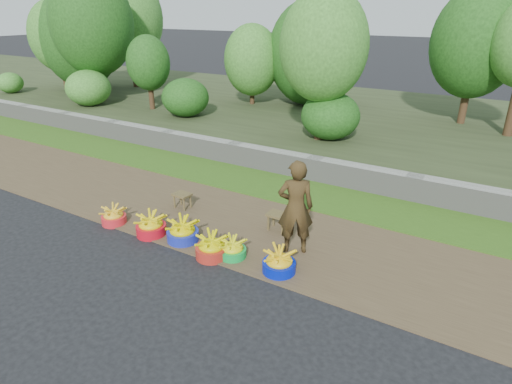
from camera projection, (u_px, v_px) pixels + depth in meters
The scene contains 15 objects.
ground_plane at pixel (209, 262), 6.80m from camera, with size 120.00×120.00×0.00m, color black.
dirt_shoulder at pixel (251, 229), 7.78m from camera, with size 80.00×2.50×0.02m, color #4E3F29.
grass_verge at pixel (299, 191), 9.34m from camera, with size 80.00×1.50×0.04m, color #355E18.
retaining_wall at pixel (315, 169), 9.91m from camera, with size 80.00×0.35×0.55m, color gray.
earth_bank at pixel (376, 124), 13.78m from camera, with size 80.00×10.00×0.50m, color #333F21.
vegetation at pixel (281, 46), 13.69m from camera, with size 31.08×7.67×4.55m.
basin_a at pixel (114, 216), 7.95m from camera, with size 0.45×0.45×0.34m.
basin_b at pixel (151, 226), 7.55m from camera, with size 0.53×0.53×0.39m.
basin_c at pixel (183, 232), 7.33m from camera, with size 0.55×0.55×0.41m.
basin_d at pixel (212, 247), 6.87m from camera, with size 0.53×0.53×0.39m.
basin_e at pixel (233, 249), 6.87m from camera, with size 0.44×0.44×0.33m.
basin_f at pixel (279, 263), 6.46m from camera, with size 0.51×0.51×0.38m.
stool_left at pixel (182, 196), 8.50m from camera, with size 0.37×0.29×0.31m.
stool_right at pixel (278, 217), 7.64m from camera, with size 0.37×0.29×0.33m.
vendor_woman at pixel (296, 207), 6.77m from camera, with size 0.57×0.38×1.58m, color black.
Camera 1 is at (3.62, -4.58, 3.72)m, focal length 30.00 mm.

